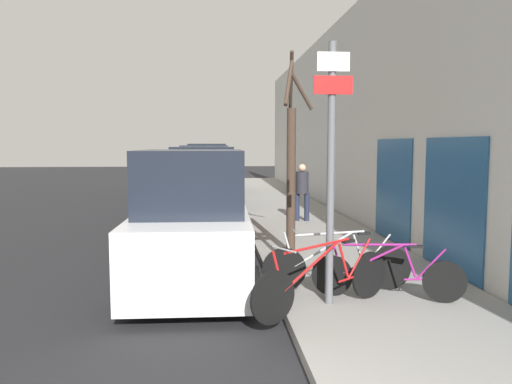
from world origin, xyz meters
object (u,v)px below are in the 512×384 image
(parked_car_0, at_px, (192,227))
(parked_car_3, at_px, (206,172))
(bicycle_2, at_px, (337,265))
(street_tree, at_px, (291,166))
(bicycle_0, at_px, (325,281))
(signpost, at_px, (331,165))
(parked_car_1, at_px, (205,196))
(parked_car_2, at_px, (206,181))
(bicycle_1, at_px, (387,275))
(pedestrian_near, at_px, (302,188))

(parked_car_0, height_order, parked_car_3, parked_car_3)
(bicycle_2, distance_m, parked_car_3, 16.32)
(parked_car_0, xyz_separation_m, parked_car_3, (0.07, 15.26, 0.05))
(parked_car_3, relative_size, street_tree, 1.08)
(bicycle_0, height_order, bicycle_2, bicycle_0)
(street_tree, bearing_deg, parked_car_3, 97.92)
(signpost, height_order, bicycle_2, signpost)
(bicycle_2, height_order, parked_car_0, parked_car_0)
(signpost, bearing_deg, bicycle_2, 66.09)
(signpost, relative_size, bicycle_0, 1.70)
(bicycle_2, distance_m, parked_car_1, 6.13)
(signpost, relative_size, parked_car_1, 0.87)
(signpost, xyz_separation_m, parked_car_0, (-1.98, 1.52, -1.08))
(parked_car_2, bearing_deg, bicycle_0, -79.35)
(bicycle_1, distance_m, street_tree, 3.58)
(bicycle_0, distance_m, street_tree, 3.81)
(bicycle_2, relative_size, parked_car_3, 0.52)
(pedestrian_near, bearing_deg, bicycle_0, 95.32)
(parked_car_1, bearing_deg, parked_car_3, 93.08)
(bicycle_0, height_order, parked_car_2, parked_car_2)
(parked_car_3, bearing_deg, parked_car_2, -92.03)
(signpost, height_order, parked_car_1, signpost)
(bicycle_0, distance_m, bicycle_1, 1.09)
(parked_car_3, bearing_deg, street_tree, -84.63)
(bicycle_2, height_order, parked_car_2, parked_car_2)
(signpost, height_order, bicycle_1, signpost)
(bicycle_0, xyz_separation_m, bicycle_2, (0.40, 0.88, -0.01))
(parked_car_2, height_order, street_tree, street_tree)
(parked_car_3, bearing_deg, parked_car_0, -92.82)
(parked_car_1, relative_size, parked_car_3, 0.95)
(pedestrian_near, bearing_deg, street_tree, 90.22)
(bicycle_1, relative_size, parked_car_2, 0.47)
(signpost, relative_size, parked_car_2, 0.82)
(bicycle_1, height_order, street_tree, street_tree)
(signpost, distance_m, street_tree, 3.27)
(pedestrian_near, bearing_deg, parked_car_3, -58.89)
(parked_car_1, bearing_deg, street_tree, -56.96)
(parked_car_0, bearing_deg, signpost, -36.04)
(pedestrian_near, bearing_deg, bicycle_2, 97.50)
(parked_car_0, relative_size, parked_car_3, 0.93)
(bicycle_1, relative_size, pedestrian_near, 1.26)
(bicycle_0, bearing_deg, parked_car_1, -17.28)
(parked_car_1, bearing_deg, bicycle_2, -67.27)
(street_tree, bearing_deg, parked_car_0, -138.18)
(parked_car_2, distance_m, street_tree, 8.53)
(signpost, xyz_separation_m, parked_car_2, (-1.86, 11.55, -1.06))
(street_tree, bearing_deg, signpost, -89.54)
(signpost, relative_size, street_tree, 0.88)
(parked_car_2, bearing_deg, signpost, -78.51)
(pedestrian_near, height_order, street_tree, street_tree)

